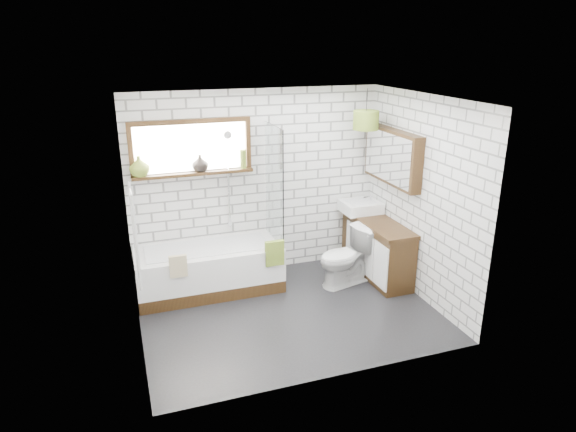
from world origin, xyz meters
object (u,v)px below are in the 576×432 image
object	(u,v)px
basin	(360,207)
pendant	(366,120)
toilet	(346,257)
vanity	(377,248)
bathtub	(209,269)

from	to	relation	value
basin	pendant	world-z (taller)	pendant
toilet	basin	bearing A→B (deg)	126.48
toilet	vanity	bearing A→B (deg)	90.28
basin	toilet	distance (m)	0.86
bathtub	toilet	bearing A→B (deg)	-13.68
bathtub	vanity	world-z (taller)	vanity
bathtub	pendant	size ratio (longest dim) A/B	5.53
bathtub	toilet	world-z (taller)	toilet
toilet	pendant	size ratio (longest dim) A/B	2.34
vanity	pendant	world-z (taller)	pendant
basin	toilet	size ratio (longest dim) A/B	0.67
bathtub	basin	xyz separation A→B (m)	(2.20, 0.13, 0.57)
bathtub	pendant	xyz separation A→B (m)	(2.11, -0.07, 1.81)
bathtub	basin	size ratio (longest dim) A/B	3.52
toilet	pendant	bearing A→B (deg)	119.65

